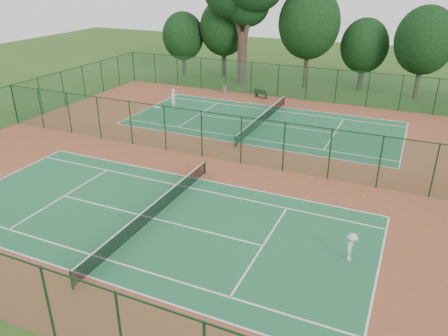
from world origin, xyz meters
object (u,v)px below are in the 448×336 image
at_px(player_far, 173,99).
at_px(kit_bag, 157,106).
at_px(bench, 261,93).
at_px(trash_bin, 225,90).
at_px(player_near, 351,247).

distance_m(player_far, kit_bag, 1.87).
xyz_separation_m(player_far, bench, (6.64, 7.07, -0.46)).
xyz_separation_m(trash_bin, kit_bag, (-3.92, -7.82, -0.30)).
xyz_separation_m(player_near, kit_bag, (-21.77, 17.59, -0.60)).
xyz_separation_m(player_near, player_far, (-20.20, 18.16, 0.23)).
bearing_deg(bench, player_far, -116.41).
bearing_deg(kit_bag, player_far, 17.17).
distance_m(player_far, trash_bin, 7.64).
height_order(trash_bin, kit_bag, trash_bin).
bearing_deg(player_far, trash_bin, 153.75).
xyz_separation_m(bench, kit_bag, (-8.21, -7.64, -0.37)).
bearing_deg(trash_bin, bench, -2.45).
bearing_deg(player_far, kit_bag, -78.51).
height_order(trash_bin, bench, bench).
height_order(player_near, trash_bin, player_near).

